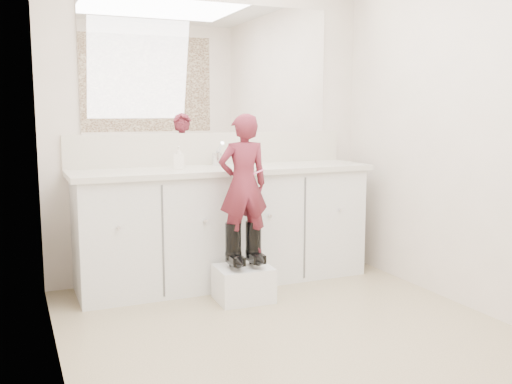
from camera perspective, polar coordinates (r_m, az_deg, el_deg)
name	(u,v)px	position (r m, az deg, el deg)	size (l,w,h in m)	color
floor	(298,338)	(3.43, 4.23, -14.36)	(3.00, 3.00, 0.00)	#837455
wall_back	(211,125)	(4.55, -4.48, 6.69)	(2.60, 2.60, 0.00)	beige
wall_left	(52,135)	(2.81, -19.77, 5.37)	(3.00, 3.00, 0.00)	beige
wall_right	(479,128)	(3.95, 21.44, 5.94)	(3.00, 3.00, 0.00)	beige
vanity_cabinet	(224,227)	(4.38, -3.19, -3.56)	(2.20, 0.55, 0.85)	silver
countertop	(225,170)	(4.30, -3.17, 2.21)	(2.28, 0.58, 0.04)	beige
backsplash	(212,149)	(4.55, -4.39, 4.36)	(2.28, 0.03, 0.25)	beige
mirror	(211,68)	(4.55, -4.49, 12.23)	(2.00, 0.02, 1.00)	white
faucet	(217,159)	(4.45, -3.91, 3.31)	(0.08, 0.08, 0.10)	silver
cup	(244,160)	(4.36, -1.21, 3.27)	(0.11, 0.11, 0.11)	beige
soap_bottle	(179,158)	(4.19, -7.73, 3.43)	(0.08, 0.08, 0.17)	white
step_stool	(244,283)	(4.02, -1.25, -9.13)	(0.38, 0.31, 0.24)	white
boot_left	(233,246)	(3.92, -2.29, -5.37)	(0.12, 0.21, 0.31)	black
boot_right	(253,244)	(3.97, -0.26, -5.18)	(0.12, 0.21, 0.31)	black
toddler	(243,184)	(3.87, -1.29, 0.78)	(0.35, 0.23, 0.95)	#992F3C
toothbrush	(255,174)	(3.86, -0.14, 1.86)	(0.01, 0.01, 0.14)	#F25E96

